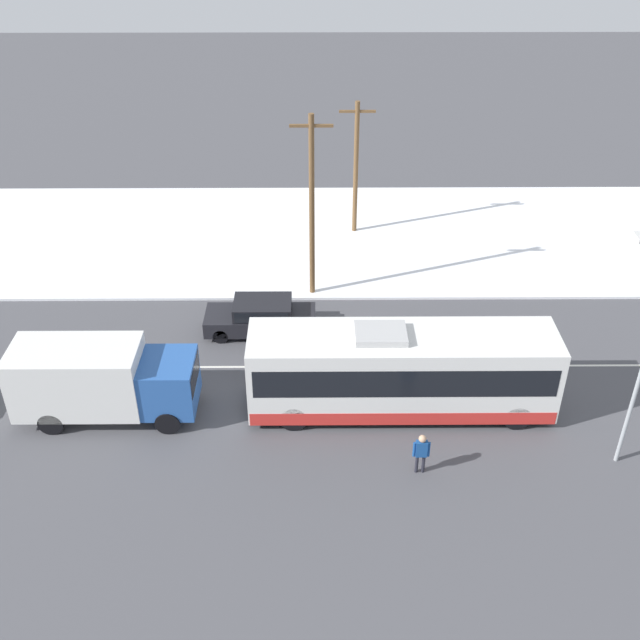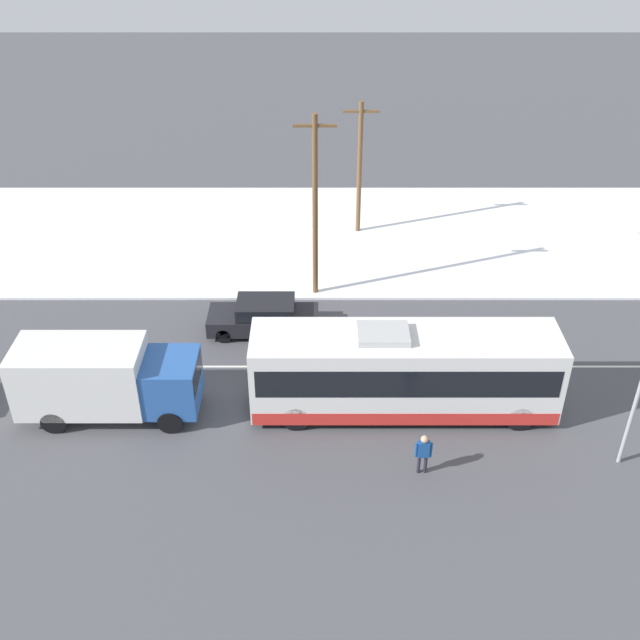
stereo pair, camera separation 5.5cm
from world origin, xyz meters
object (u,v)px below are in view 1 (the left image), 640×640
(city_bus, at_px, (401,371))
(pedestrian_at_stop, at_px, (421,450))
(sedan_car, at_px, (261,315))
(utility_pole_snowlot, at_px, (356,167))
(box_truck, at_px, (101,379))
(utility_pole_roadside, at_px, (312,206))

(city_bus, height_order, pedestrian_at_stop, city_bus)
(city_bus, xyz_separation_m, sedan_car, (-5.38, 5.10, -0.86))
(sedan_car, height_order, utility_pole_snowlot, utility_pole_snowlot)
(city_bus, xyz_separation_m, utility_pole_snowlot, (-1.01, 14.61, 2.02))
(pedestrian_at_stop, distance_m, utility_pole_snowlot, 18.19)
(box_truck, height_order, utility_pole_roadside, utility_pole_roadside)
(city_bus, xyz_separation_m, box_truck, (-10.76, -0.28, -0.07))
(box_truck, height_order, pedestrian_at_stop, box_truck)
(box_truck, xyz_separation_m, pedestrian_at_stop, (11.13, -3.05, -0.64))
(box_truck, xyz_separation_m, sedan_car, (5.38, 5.38, -0.79))
(box_truck, relative_size, utility_pole_roadside, 0.76)
(pedestrian_at_stop, xyz_separation_m, utility_pole_snowlot, (-1.38, 17.93, 2.73))
(pedestrian_at_stop, relative_size, utility_pole_snowlot, 0.23)
(pedestrian_at_stop, height_order, utility_pole_roadside, utility_pole_roadside)
(sedan_car, xyz_separation_m, utility_pole_roadside, (2.15, 3.13, 3.60))
(box_truck, distance_m, sedan_car, 7.65)
(box_truck, bearing_deg, sedan_car, 44.99)
(box_truck, distance_m, utility_pole_roadside, 11.70)
(sedan_car, relative_size, pedestrian_at_stop, 2.93)
(city_bus, relative_size, sedan_car, 2.35)
(sedan_car, height_order, utility_pole_roadside, utility_pole_roadside)
(sedan_car, distance_m, utility_pole_snowlot, 10.85)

